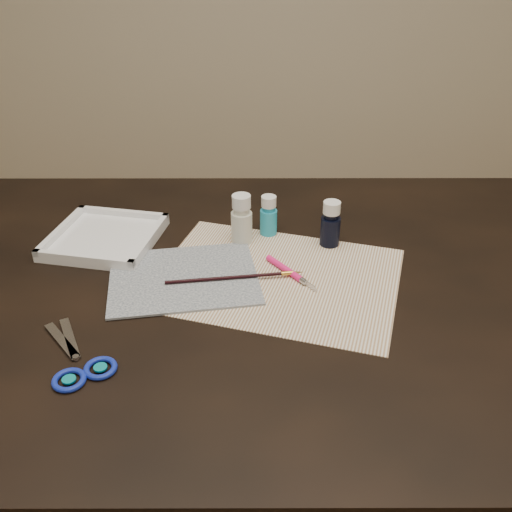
{
  "coord_description": "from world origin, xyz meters",
  "views": [
    {
      "loc": [
        -0.0,
        -0.84,
        1.31
      ],
      "look_at": [
        0.0,
        0.0,
        0.8
      ],
      "focal_mm": 40.0,
      "sensor_mm": 36.0,
      "label": 1
    }
  ],
  "objects_px": {
    "paint_bottle_cyan": "(269,215)",
    "paper": "(277,277)",
    "scissors": "(68,353)",
    "paint_bottle_white": "(242,219)",
    "paint_bottle_navy": "(331,224)",
    "canvas": "(184,277)",
    "palette_tray": "(105,237)"
  },
  "relations": [
    {
      "from": "paint_bottle_cyan",
      "to": "paper",
      "type": "bearing_deg",
      "value": -85.9
    },
    {
      "from": "scissors",
      "to": "paint_bottle_white",
      "type": "bearing_deg",
      "value": -76.01
    },
    {
      "from": "scissors",
      "to": "paint_bottle_cyan",
      "type": "bearing_deg",
      "value": -78.82
    },
    {
      "from": "paint_bottle_cyan",
      "to": "paint_bottle_navy",
      "type": "bearing_deg",
      "value": -20.6
    },
    {
      "from": "paint_bottle_white",
      "to": "scissors",
      "type": "distance_m",
      "value": 0.42
    },
    {
      "from": "paint_bottle_navy",
      "to": "scissors",
      "type": "xyz_separation_m",
      "value": [
        -0.42,
        -0.32,
        -0.04
      ]
    },
    {
      "from": "canvas",
      "to": "paint_bottle_white",
      "type": "relative_size",
      "value": 2.58
    },
    {
      "from": "paint_bottle_cyan",
      "to": "palette_tray",
      "type": "xyz_separation_m",
      "value": [
        -0.32,
        -0.03,
        -0.03
      ]
    },
    {
      "from": "paper",
      "to": "paint_bottle_cyan",
      "type": "distance_m",
      "value": 0.17
    },
    {
      "from": "paper",
      "to": "paint_bottle_white",
      "type": "distance_m",
      "value": 0.15
    },
    {
      "from": "paint_bottle_white",
      "to": "paint_bottle_navy",
      "type": "bearing_deg",
      "value": -4.06
    },
    {
      "from": "paint_bottle_navy",
      "to": "paint_bottle_white",
      "type": "bearing_deg",
      "value": 175.94
    },
    {
      "from": "paper",
      "to": "paint_bottle_navy",
      "type": "xyz_separation_m",
      "value": [
        0.11,
        0.12,
        0.05
      ]
    },
    {
      "from": "scissors",
      "to": "paint_bottle_navy",
      "type": "bearing_deg",
      "value": -91.81
    },
    {
      "from": "paint_bottle_navy",
      "to": "scissors",
      "type": "bearing_deg",
      "value": -142.34
    },
    {
      "from": "paper",
      "to": "paint_bottle_cyan",
      "type": "bearing_deg",
      "value": 94.1
    },
    {
      "from": "canvas",
      "to": "paint_bottle_navy",
      "type": "relative_size",
      "value": 2.8
    },
    {
      "from": "paint_bottle_navy",
      "to": "palette_tray",
      "type": "xyz_separation_m",
      "value": [
        -0.44,
        0.01,
        -0.03
      ]
    },
    {
      "from": "canvas",
      "to": "paper",
      "type": "bearing_deg",
      "value": 1.25
    },
    {
      "from": "paper",
      "to": "paint_bottle_navy",
      "type": "height_order",
      "value": "paint_bottle_navy"
    },
    {
      "from": "paint_bottle_white",
      "to": "palette_tray",
      "type": "bearing_deg",
      "value": 179.98
    },
    {
      "from": "canvas",
      "to": "paint_bottle_white",
      "type": "distance_m",
      "value": 0.17
    },
    {
      "from": "paper",
      "to": "paint_bottle_cyan",
      "type": "xyz_separation_m",
      "value": [
        -0.01,
        0.16,
        0.04
      ]
    },
    {
      "from": "paper",
      "to": "canvas",
      "type": "xyz_separation_m",
      "value": [
        -0.17,
        -0.0,
        0.0
      ]
    },
    {
      "from": "palette_tray",
      "to": "scissors",
      "type": "bearing_deg",
      "value": -86.61
    },
    {
      "from": "scissors",
      "to": "paper",
      "type": "bearing_deg",
      "value": -96.15
    },
    {
      "from": "paint_bottle_cyan",
      "to": "scissors",
      "type": "xyz_separation_m",
      "value": [
        -0.3,
        -0.37,
        -0.04
      ]
    },
    {
      "from": "scissors",
      "to": "palette_tray",
      "type": "distance_m",
      "value": 0.34
    },
    {
      "from": "paper",
      "to": "paint_bottle_navy",
      "type": "bearing_deg",
      "value": 47.96
    },
    {
      "from": "paint_bottle_cyan",
      "to": "scissors",
      "type": "distance_m",
      "value": 0.48
    },
    {
      "from": "paper",
      "to": "paint_bottle_white",
      "type": "height_order",
      "value": "paint_bottle_white"
    },
    {
      "from": "canvas",
      "to": "paint_bottle_cyan",
      "type": "distance_m",
      "value": 0.23
    }
  ]
}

